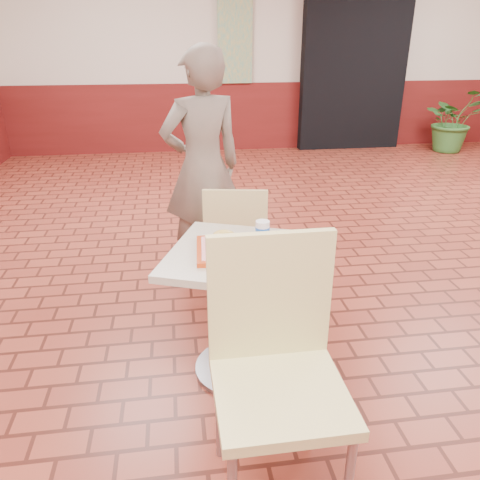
{
  "coord_description": "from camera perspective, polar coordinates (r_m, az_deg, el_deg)",
  "views": [
    {
      "loc": [
        -1.56,
        -2.31,
        1.63
      ],
      "look_at": [
        -1.28,
        -0.32,
        0.75
      ],
      "focal_mm": 35.0,
      "sensor_mm": 36.0,
      "label": 1
    }
  ],
  "objects": [
    {
      "name": "wainscot_band",
      "position": [
        3.01,
        23.96,
        -0.65
      ],
      "size": [
        8.0,
        10.0,
        1.0
      ],
      "color": "#571210",
      "rests_on": "ground"
    },
    {
      "name": "corridor_doorway",
      "position": [
        7.72,
        13.62,
        18.96
      ],
      "size": [
        1.6,
        0.22,
        2.2
      ],
      "primitive_type": "cube",
      "color": "black",
      "rests_on": "ground"
    },
    {
      "name": "promo_poster",
      "position": [
        7.31,
        -0.61,
        23.27
      ],
      "size": [
        0.5,
        0.03,
        1.2
      ],
      "primitive_type": "cube",
      "color": "gray",
      "rests_on": "wainscot_band"
    },
    {
      "name": "main_table",
      "position": [
        2.32,
        0.0,
        -6.49
      ],
      "size": [
        0.66,
        0.66,
        0.69
      ],
      "rotation": [
        0.0,
        0.0,
        -0.36
      ],
      "color": "#B1A88F",
      "rests_on": "ground"
    },
    {
      "name": "chair_main_front",
      "position": [
        1.75,
        4.39,
        -14.26
      ],
      "size": [
        0.47,
        0.47,
        1.0
      ],
      "rotation": [
        0.0,
        0.0,
        0.01
      ],
      "color": "#E0D386",
      "rests_on": "ground"
    },
    {
      "name": "chair_main_back",
      "position": [
        2.92,
        -0.5,
        -0.08
      ],
      "size": [
        0.44,
        0.44,
        0.82
      ],
      "rotation": [
        0.0,
        0.0,
        2.97
      ],
      "color": "#E0D186",
      "rests_on": "ground"
    },
    {
      "name": "customer",
      "position": [
        3.28,
        -4.6,
        8.81
      ],
      "size": [
        0.67,
        0.54,
        1.6
      ],
      "primitive_type": "imported",
      "rotation": [
        0.0,
        0.0,
        3.44
      ],
      "color": "#726659",
      "rests_on": "ground"
    },
    {
      "name": "serving_tray",
      "position": [
        2.21,
        0.0,
        -1.13
      ],
      "size": [
        0.41,
        0.32,
        0.03
      ],
      "rotation": [
        0.0,
        0.0,
        -0.06
      ],
      "color": "#AF320D",
      "rests_on": "main_table"
    },
    {
      "name": "ring_donut",
      "position": [
        2.28,
        -1.99,
        0.5
      ],
      "size": [
        0.12,
        0.12,
        0.03
      ],
      "primitive_type": "torus",
      "rotation": [
        0.0,
        0.0,
        0.1
      ],
      "color": "gold",
      "rests_on": "serving_tray"
    },
    {
      "name": "long_john_donut",
      "position": [
        2.18,
        0.82,
        -0.6
      ],
      "size": [
        0.16,
        0.11,
        0.05
      ],
      "rotation": [
        0.0,
        0.0,
        -0.29
      ],
      "color": "gold",
      "rests_on": "serving_tray"
    },
    {
      "name": "paper_cup",
      "position": [
        2.29,
        2.76,
        1.3
      ],
      "size": [
        0.07,
        0.07,
        0.09
      ],
      "rotation": [
        0.0,
        0.0,
        -0.01
      ],
      "color": "white",
      "rests_on": "serving_tray"
    },
    {
      "name": "potted_plant",
      "position": [
        8.01,
        24.46,
        13.14
      ],
      "size": [
        0.99,
        0.91,
        0.94
      ],
      "primitive_type": "imported",
      "rotation": [
        0.0,
        0.0,
        0.24
      ],
      "color": "#336D2B",
      "rests_on": "ground"
    }
  ]
}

